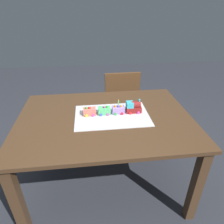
% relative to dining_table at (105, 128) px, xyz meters
% --- Properties ---
extents(ground_plane, '(8.00, 8.00, 0.00)m').
position_rel_dining_table_xyz_m(ground_plane, '(0.00, 0.00, -0.63)').
color(ground_plane, '#2D3038').
extents(dining_table, '(1.40, 1.00, 0.74)m').
position_rel_dining_table_xyz_m(dining_table, '(0.00, 0.00, 0.00)').
color(dining_table, '#4C331E').
rests_on(dining_table, ground).
extents(chair, '(0.40, 0.40, 0.86)m').
position_rel_dining_table_xyz_m(chair, '(-0.26, -0.83, -0.16)').
color(chair, brown).
rests_on(chair, ground).
extents(cake_board, '(0.60, 0.40, 0.00)m').
position_rel_dining_table_xyz_m(cake_board, '(-0.06, -0.02, 0.11)').
color(cake_board, silver).
rests_on(cake_board, dining_table).
extents(cake_locomotive, '(0.14, 0.08, 0.12)m').
position_rel_dining_table_xyz_m(cake_locomotive, '(-0.24, -0.05, 0.16)').
color(cake_locomotive, maroon).
rests_on(cake_locomotive, cake_board).
extents(cake_car_gondola_lavender, '(0.10, 0.08, 0.07)m').
position_rel_dining_table_xyz_m(cake_car_gondola_lavender, '(-0.12, -0.05, 0.14)').
color(cake_car_gondola_lavender, '#AD84E0').
rests_on(cake_car_gondola_lavender, cake_board).
extents(cake_car_caboose_mint_green, '(0.10, 0.08, 0.07)m').
position_rel_dining_table_xyz_m(cake_car_caboose_mint_green, '(0.00, -0.05, 0.14)').
color(cake_car_caboose_mint_green, '#59CC7A').
rests_on(cake_car_caboose_mint_green, cake_board).
extents(cake_car_tanker_coral, '(0.10, 0.08, 0.07)m').
position_rel_dining_table_xyz_m(cake_car_tanker_coral, '(0.12, -0.05, 0.14)').
color(cake_car_tanker_coral, '#F27260').
rests_on(cake_car_tanker_coral, cake_board).
extents(birthday_candle, '(0.01, 0.01, 0.05)m').
position_rel_dining_table_xyz_m(birthday_candle, '(-0.12, -0.05, 0.21)').
color(birthday_candle, '#66D872').
rests_on(birthday_candle, cake_car_gondola_lavender).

